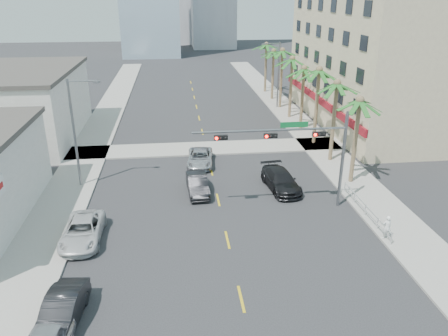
{
  "coord_description": "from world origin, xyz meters",
  "views": [
    {
      "loc": [
        -3.09,
        -20.69,
        15.22
      ],
      "look_at": [
        0.23,
        8.0,
        3.5
      ],
      "focal_mm": 35.0,
      "sensor_mm": 36.0,
      "label": 1
    }
  ],
  "objects_px": {
    "car_parked_mid": "(62,311)",
    "car_parked_far": "(83,231)",
    "car_lane_left": "(197,184)",
    "car_lane_right": "(281,180)",
    "car_lane_center": "(200,158)",
    "traffic_signal_mast": "(301,145)",
    "pedestrian": "(387,227)"
  },
  "relations": [
    {
      "from": "car_lane_left",
      "to": "car_lane_center",
      "type": "xyz_separation_m",
      "value": [
        0.6,
        6.18,
        -0.05
      ]
    },
    {
      "from": "car_parked_mid",
      "to": "pedestrian",
      "type": "relative_size",
      "value": 2.79
    },
    {
      "from": "car_parked_far",
      "to": "pedestrian",
      "type": "xyz_separation_m",
      "value": [
        19.7,
        -2.23,
        0.25
      ]
    },
    {
      "from": "car_parked_mid",
      "to": "car_lane_left",
      "type": "xyz_separation_m",
      "value": [
        7.46,
        14.3,
        -0.02
      ]
    },
    {
      "from": "car_lane_left",
      "to": "car_parked_mid",
      "type": "bearing_deg",
      "value": -120.6
    },
    {
      "from": "car_lane_left",
      "to": "car_lane_right",
      "type": "relative_size",
      "value": 0.83
    },
    {
      "from": "traffic_signal_mast",
      "to": "pedestrian",
      "type": "height_order",
      "value": "traffic_signal_mast"
    },
    {
      "from": "traffic_signal_mast",
      "to": "car_lane_center",
      "type": "relative_size",
      "value": 2.23
    },
    {
      "from": "traffic_signal_mast",
      "to": "car_parked_mid",
      "type": "distance_m",
      "value": 18.77
    },
    {
      "from": "car_parked_far",
      "to": "pedestrian",
      "type": "height_order",
      "value": "pedestrian"
    },
    {
      "from": "car_lane_right",
      "to": "pedestrian",
      "type": "relative_size",
      "value": 3.26
    },
    {
      "from": "car_parked_mid",
      "to": "car_lane_center",
      "type": "bearing_deg",
      "value": 73.91
    },
    {
      "from": "car_parked_far",
      "to": "car_lane_center",
      "type": "bearing_deg",
      "value": 56.29
    },
    {
      "from": "car_lane_right",
      "to": "car_parked_mid",
      "type": "bearing_deg",
      "value": -141.65
    },
    {
      "from": "traffic_signal_mast",
      "to": "car_lane_center",
      "type": "distance_m",
      "value": 12.58
    },
    {
      "from": "car_parked_mid",
      "to": "car_parked_far",
      "type": "distance_m",
      "value": 7.81
    },
    {
      "from": "traffic_signal_mast",
      "to": "car_lane_left",
      "type": "bearing_deg",
      "value": 154.17
    },
    {
      "from": "car_lane_center",
      "to": "car_lane_right",
      "type": "height_order",
      "value": "car_lane_right"
    },
    {
      "from": "car_parked_far",
      "to": "traffic_signal_mast",
      "type": "bearing_deg",
      "value": 11.13
    },
    {
      "from": "car_lane_center",
      "to": "car_parked_mid",
      "type": "bearing_deg",
      "value": -105.7
    },
    {
      "from": "car_parked_mid",
      "to": "car_lane_left",
      "type": "bearing_deg",
      "value": 67.86
    },
    {
      "from": "car_lane_left",
      "to": "car_lane_right",
      "type": "xyz_separation_m",
      "value": [
        6.86,
        -0.04,
        0.04
      ]
    },
    {
      "from": "car_parked_far",
      "to": "car_lane_right",
      "type": "distance_m",
      "value": 16.09
    },
    {
      "from": "car_parked_mid",
      "to": "pedestrian",
      "type": "xyz_separation_m",
      "value": [
        19.28,
        5.57,
        0.22
      ]
    },
    {
      "from": "car_parked_mid",
      "to": "car_lane_left",
      "type": "height_order",
      "value": "car_parked_mid"
    },
    {
      "from": "traffic_signal_mast",
      "to": "pedestrian",
      "type": "distance_m",
      "value": 8.01
    },
    {
      "from": "car_lane_right",
      "to": "traffic_signal_mast",
      "type": "bearing_deg",
      "value": -89.29
    },
    {
      "from": "car_parked_mid",
      "to": "car_lane_center",
      "type": "xyz_separation_m",
      "value": [
        8.07,
        20.48,
        -0.07
      ]
    },
    {
      "from": "traffic_signal_mast",
      "to": "car_lane_left",
      "type": "xyz_separation_m",
      "value": [
        -7.3,
        3.54,
        -4.32
      ]
    },
    {
      "from": "car_lane_left",
      "to": "car_lane_center",
      "type": "height_order",
      "value": "car_lane_left"
    },
    {
      "from": "car_lane_right",
      "to": "pedestrian",
      "type": "height_order",
      "value": "pedestrian"
    },
    {
      "from": "traffic_signal_mast",
      "to": "pedestrian",
      "type": "xyz_separation_m",
      "value": [
        4.52,
        -5.2,
        -4.08
      ]
    }
  ]
}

